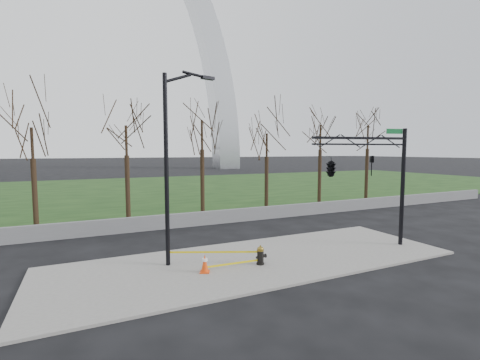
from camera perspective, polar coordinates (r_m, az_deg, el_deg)
name	(u,v)px	position (r m, az deg, el deg)	size (l,w,h in m)	color
ground	(257,262)	(15.27, 2.91, -13.68)	(500.00, 500.00, 0.00)	black
sidewalk	(257,260)	(15.25, 2.91, -13.50)	(18.00, 6.00, 0.10)	slate
grass_strip	(144,190)	(43.57, -15.98, -1.64)	(120.00, 40.00, 0.06)	#163212
guardrail	(200,219)	(22.29, -6.86, -6.54)	(60.00, 0.30, 0.90)	#59595B
gateway_arch	(109,35)	(92.26, -21.33, 22.03)	(66.00, 6.00, 65.00)	#B3B6BA
tree_row	(166,163)	(25.40, -12.42, 2.77)	(43.54, 4.00, 7.93)	black
fire_hydrant	(261,255)	(14.51, 3.53, -12.70)	(0.50, 0.33, 0.82)	black
traffic_cone	(205,263)	(13.67, -6.01, -13.91)	(0.50, 0.50, 0.73)	red
street_light	(171,155)	(14.16, -11.61, 4.11)	(2.37, 0.63, 8.21)	black
traffic_signal_mast	(345,166)	(16.91, 17.51, 2.25)	(5.00, 2.54, 6.00)	black
caution_tape	(222,256)	(14.30, -3.15, -12.84)	(3.55, 1.60, 0.42)	#DCC30B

